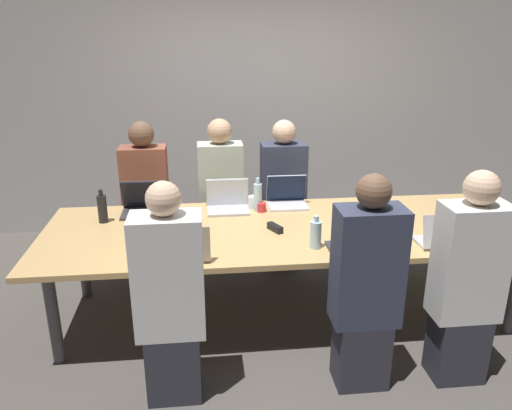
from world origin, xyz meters
TOP-DOWN VIEW (x-y plane):
  - ground_plane at (0.00, 0.00)m, footprint 24.00×24.00m
  - curtain_wall at (0.00, 1.98)m, footprint 12.00×0.06m
  - conference_table at (0.00, 0.00)m, footprint 3.60×1.25m
  - laptop_near_midright at (0.39, -0.49)m, footprint 0.35×0.25m
  - person_near_midright at (0.35, -0.87)m, footprint 0.40×0.24m
  - cup_near_midright at (0.65, -0.46)m, footprint 0.09×0.09m
  - bottle_near_midright at (0.14, -0.39)m, footprint 0.08×0.08m
  - laptop_near_right at (1.03, -0.45)m, footprint 0.36×0.24m
  - person_near_right at (0.98, -0.88)m, footprint 0.40×0.24m
  - cup_near_right at (0.78, -0.37)m, footprint 0.09×0.09m
  - bottle_near_right at (0.75, -0.26)m, footprint 0.07×0.07m
  - laptop_far_left at (-1.09, 0.43)m, footprint 0.33×0.27m
  - person_far_left at (-1.11, 0.85)m, footprint 0.40×0.24m
  - bottle_far_left at (-1.38, 0.26)m, footprint 0.07×0.07m
  - laptop_far_midleft at (-0.41, 0.43)m, footprint 0.35×0.25m
  - person_far_midleft at (-0.44, 0.91)m, footprint 0.40×0.24m
  - cup_far_midleft at (-0.14, 0.36)m, footprint 0.07×0.07m
  - laptop_near_left at (-0.74, -0.49)m, footprint 0.33×0.23m
  - person_near_left at (-0.82, -0.86)m, footprint 0.40×0.24m
  - cup_near_left at (-1.02, -0.47)m, footprint 0.07×0.07m
  - laptop_far_center at (0.09, 0.49)m, footprint 0.33×0.26m
  - person_far_center at (0.12, 0.84)m, footprint 0.40×0.24m
  - cup_far_center at (-0.19, 0.45)m, footprint 0.09×0.09m
  - bottle_far_center at (-0.17, 0.38)m, footprint 0.07×0.07m
  - stapler at (-0.09, -0.06)m, footprint 0.11×0.15m

SIDE VIEW (x-z plane):
  - ground_plane at x=0.00m, z-range 0.00..0.00m
  - person_near_left at x=-0.82m, z-range -0.02..1.35m
  - person_near_midright at x=0.35m, z-range -0.02..1.36m
  - person_near_right at x=0.98m, z-range -0.02..1.37m
  - person_far_center at x=0.12m, z-range -0.02..1.37m
  - conference_table at x=0.00m, z-range 0.31..1.04m
  - person_far_midleft at x=-0.44m, z-range -0.02..1.38m
  - person_far_left at x=-1.11m, z-range -0.02..1.39m
  - stapler at x=-0.09m, z-range 0.73..0.78m
  - cup_far_midleft at x=-0.14m, z-range 0.73..0.81m
  - cup_near_right at x=0.78m, z-range 0.73..0.82m
  - cup_near_left at x=-1.02m, z-range 0.73..0.82m
  - cup_near_midright at x=0.65m, z-range 0.73..0.84m
  - cup_far_center at x=-0.19m, z-range 0.73..0.84m
  - laptop_near_right at x=1.03m, z-range 0.68..0.92m
  - laptop_near_left at x=-0.74m, z-range 0.68..0.92m
  - laptop_near_midright at x=0.39m, z-range 0.68..0.93m
  - laptop_far_midleft at x=-0.41m, z-range 0.68..0.93m
  - laptop_far_center at x=0.09m, z-range 0.68..0.93m
  - laptop_far_left at x=-1.09m, z-range 0.67..0.94m
  - bottle_near_right at x=0.75m, z-range 0.72..0.95m
  - bottle_near_midright at x=0.14m, z-range 0.72..0.95m
  - bottle_far_left at x=-1.38m, z-range 0.71..0.97m
  - bottle_far_center at x=-0.17m, z-range 0.71..0.99m
  - curtain_wall at x=0.00m, z-range 0.00..2.80m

